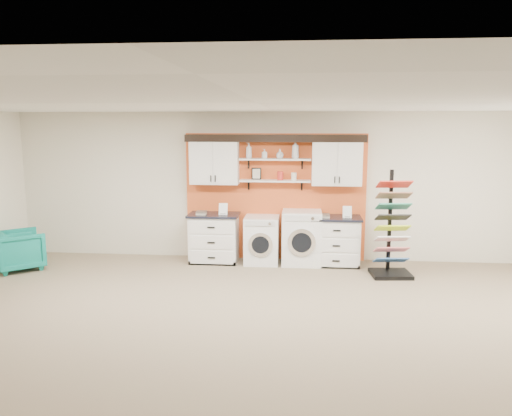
# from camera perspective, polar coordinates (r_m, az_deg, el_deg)

# --- Properties ---
(floor) EXTENTS (10.00, 10.00, 0.00)m
(floor) POSITION_cam_1_polar(r_m,az_deg,el_deg) (6.01, 0.05, -15.79)
(floor) COLOR #826C57
(floor) RESTS_ON ground
(ceiling) EXTENTS (10.00, 10.00, 0.00)m
(ceiling) POSITION_cam_1_polar(r_m,az_deg,el_deg) (5.43, 0.06, 11.96)
(ceiling) COLOR white
(ceiling) RESTS_ON wall_back
(wall_back) EXTENTS (10.00, 0.00, 10.00)m
(wall_back) POSITION_cam_1_polar(r_m,az_deg,el_deg) (9.49, 2.23, 2.48)
(wall_back) COLOR beige
(wall_back) RESTS_ON floor
(accent_panel) EXTENTS (3.40, 0.07, 2.40)m
(accent_panel) POSITION_cam_1_polar(r_m,az_deg,el_deg) (9.48, 2.21, 1.26)
(accent_panel) COLOR #D75724
(accent_panel) RESTS_ON wall_back
(upper_cabinet_left) EXTENTS (0.90, 0.35, 0.84)m
(upper_cabinet_left) POSITION_cam_1_polar(r_m,az_deg,el_deg) (9.37, -4.77, 5.31)
(upper_cabinet_left) COLOR white
(upper_cabinet_left) RESTS_ON wall_back
(upper_cabinet_right) EXTENTS (0.90, 0.35, 0.84)m
(upper_cabinet_right) POSITION_cam_1_polar(r_m,az_deg,el_deg) (9.25, 9.22, 5.17)
(upper_cabinet_right) COLOR white
(upper_cabinet_right) RESTS_ON wall_back
(shelf_lower) EXTENTS (1.32, 0.28, 0.03)m
(shelf_lower) POSITION_cam_1_polar(r_m,az_deg,el_deg) (9.28, 2.17, 3.12)
(shelf_lower) COLOR white
(shelf_lower) RESTS_ON wall_back
(shelf_upper) EXTENTS (1.32, 0.28, 0.03)m
(shelf_upper) POSITION_cam_1_polar(r_m,az_deg,el_deg) (9.24, 2.19, 5.59)
(shelf_upper) COLOR white
(shelf_upper) RESTS_ON wall_back
(crown_molding) EXTENTS (3.30, 0.41, 0.13)m
(crown_molding) POSITION_cam_1_polar(r_m,az_deg,el_deg) (9.24, 2.21, 8.06)
(crown_molding) COLOR black
(crown_molding) RESTS_ON wall_back
(picture_frame) EXTENTS (0.18, 0.02, 0.22)m
(picture_frame) POSITION_cam_1_polar(r_m,az_deg,el_deg) (9.34, 0.04, 3.94)
(picture_frame) COLOR black
(picture_frame) RESTS_ON shelf_lower
(canister_red) EXTENTS (0.11, 0.11, 0.16)m
(canister_red) POSITION_cam_1_polar(r_m,az_deg,el_deg) (9.26, 2.79, 3.70)
(canister_red) COLOR red
(canister_red) RESTS_ON shelf_lower
(canister_cream) EXTENTS (0.10, 0.10, 0.14)m
(canister_cream) POSITION_cam_1_polar(r_m,az_deg,el_deg) (9.26, 4.34, 3.62)
(canister_cream) COLOR silver
(canister_cream) RESTS_ON shelf_lower
(base_cabinet_left) EXTENTS (0.94, 0.66, 0.92)m
(base_cabinet_left) POSITION_cam_1_polar(r_m,az_deg,el_deg) (9.43, -4.81, -3.40)
(base_cabinet_left) COLOR white
(base_cabinet_left) RESTS_ON floor
(base_cabinet_right) EXTENTS (0.92, 0.66, 0.90)m
(base_cabinet_right) POSITION_cam_1_polar(r_m,az_deg,el_deg) (9.32, 9.05, -3.71)
(base_cabinet_right) COLOR white
(base_cabinet_right) RESTS_ON floor
(washer) EXTENTS (0.63, 0.71, 0.88)m
(washer) POSITION_cam_1_polar(r_m,az_deg,el_deg) (9.32, 0.68, -3.64)
(washer) COLOR white
(washer) RESTS_ON floor
(dryer) EXTENTS (0.71, 0.71, 1.00)m
(dryer) POSITION_cam_1_polar(r_m,az_deg,el_deg) (9.28, 5.24, -3.37)
(dryer) COLOR white
(dryer) RESTS_ON floor
(sample_rack) EXTENTS (0.71, 0.61, 1.81)m
(sample_rack) POSITION_cam_1_polar(r_m,az_deg,el_deg) (8.82, 15.21, -3.95)
(sample_rack) COLOR black
(sample_rack) RESTS_ON floor
(armchair) EXTENTS (1.07, 1.07, 0.70)m
(armchair) POSITION_cam_1_polar(r_m,az_deg,el_deg) (9.87, -25.38, -4.37)
(armchair) COLOR #0D7E71
(armchair) RESTS_ON floor
(soap_bottle_a) EXTENTS (0.16, 0.16, 0.29)m
(soap_bottle_a) POSITION_cam_1_polar(r_m,az_deg,el_deg) (9.27, -0.82, 6.59)
(soap_bottle_a) COLOR silver
(soap_bottle_a) RESTS_ON shelf_upper
(soap_bottle_b) EXTENTS (0.11, 0.10, 0.18)m
(soap_bottle_b) POSITION_cam_1_polar(r_m,az_deg,el_deg) (9.25, 0.97, 6.24)
(soap_bottle_b) COLOR silver
(soap_bottle_b) RESTS_ON shelf_upper
(soap_bottle_c) EXTENTS (0.16, 0.16, 0.18)m
(soap_bottle_c) POSITION_cam_1_polar(r_m,az_deg,el_deg) (9.23, 2.75, 6.22)
(soap_bottle_c) COLOR silver
(soap_bottle_c) RESTS_ON shelf_upper
(soap_bottle_d) EXTENTS (0.14, 0.14, 0.34)m
(soap_bottle_d) POSITION_cam_1_polar(r_m,az_deg,el_deg) (9.22, 4.52, 6.70)
(soap_bottle_d) COLOR silver
(soap_bottle_d) RESTS_ON shelf_upper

